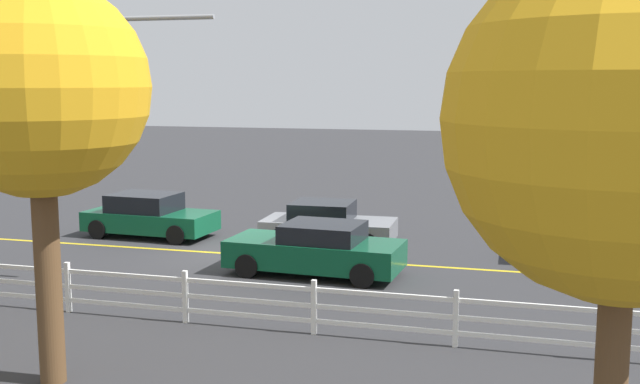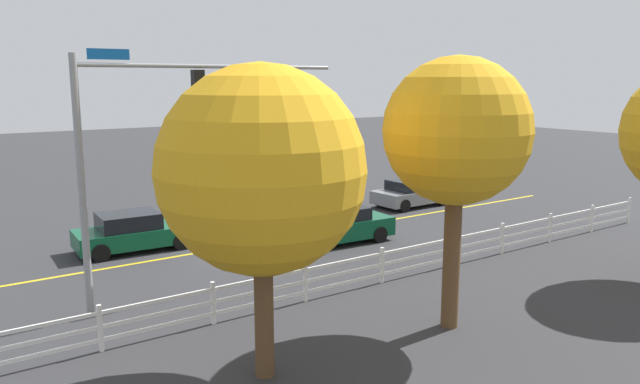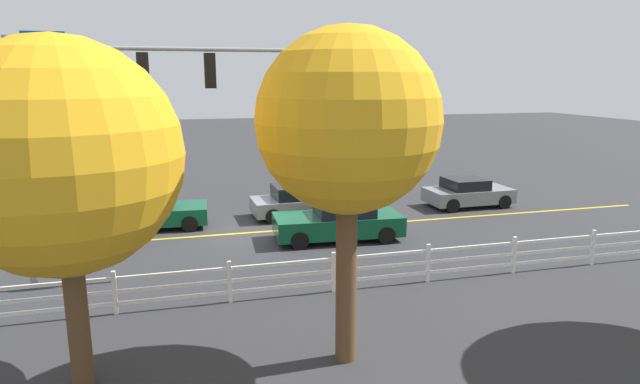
{
  "view_description": "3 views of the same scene",
  "coord_description": "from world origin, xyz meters",
  "px_view_note": "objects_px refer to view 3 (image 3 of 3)",
  "views": [
    {
      "loc": [
        -8.59,
        21.07,
        5.18
      ],
      "look_at": [
        -3.08,
        1.05,
        2.16
      ],
      "focal_mm": 42.81,
      "sensor_mm": 36.0,
      "label": 1
    },
    {
      "loc": [
        10.58,
        20.53,
        6.34
      ],
      "look_at": [
        -2.77,
        1.3,
        2.01
      ],
      "focal_mm": 34.32,
      "sensor_mm": 36.0,
      "label": 2
    },
    {
      "loc": [
        2.5,
        20.19,
        5.92
      ],
      "look_at": [
        -2.74,
        0.55,
        1.59
      ],
      "focal_mm": 30.29,
      "sensor_mm": 36.0,
      "label": 3
    }
  ],
  "objects_px": {
    "car_0": "(339,221)",
    "tree_0": "(61,158)",
    "car_3": "(467,193)",
    "tree_2": "(348,123)",
    "car_2": "(151,211)",
    "car_1": "(299,201)"
  },
  "relations": [
    {
      "from": "car_0",
      "to": "tree_0",
      "type": "xyz_separation_m",
      "value": [
        7.68,
        8.01,
        3.81
      ]
    },
    {
      "from": "car_2",
      "to": "car_0",
      "type": "bearing_deg",
      "value": -23.64
    },
    {
      "from": "car_0",
      "to": "car_3",
      "type": "height_order",
      "value": "car_0"
    },
    {
      "from": "tree_0",
      "to": "tree_2",
      "type": "distance_m",
      "value": 5.32
    },
    {
      "from": "car_3",
      "to": "car_2",
      "type": "bearing_deg",
      "value": 178.93
    },
    {
      "from": "car_0",
      "to": "tree_2",
      "type": "relative_size",
      "value": 0.69
    },
    {
      "from": "car_3",
      "to": "tree_0",
      "type": "height_order",
      "value": "tree_0"
    },
    {
      "from": "car_1",
      "to": "car_2",
      "type": "relative_size",
      "value": 0.96
    },
    {
      "from": "car_0",
      "to": "car_3",
      "type": "relative_size",
      "value": 1.21
    },
    {
      "from": "car_0",
      "to": "tree_0",
      "type": "bearing_deg",
      "value": 49.44
    },
    {
      "from": "car_0",
      "to": "tree_2",
      "type": "height_order",
      "value": "tree_2"
    },
    {
      "from": "car_1",
      "to": "car_0",
      "type": "bearing_deg",
      "value": -81.44
    },
    {
      "from": "car_1",
      "to": "car_3",
      "type": "distance_m",
      "value": 8.0
    },
    {
      "from": "car_3",
      "to": "tree_2",
      "type": "bearing_deg",
      "value": -130.59
    },
    {
      "from": "car_0",
      "to": "tree_2",
      "type": "bearing_deg",
      "value": 77.29
    },
    {
      "from": "car_2",
      "to": "tree_0",
      "type": "distance_m",
      "value": 12.08
    },
    {
      "from": "car_0",
      "to": "car_3",
      "type": "xyz_separation_m",
      "value": [
        -7.32,
        -3.48,
        -0.04
      ]
    },
    {
      "from": "car_0",
      "to": "car_3",
      "type": "bearing_deg",
      "value": -151.32
    },
    {
      "from": "car_1",
      "to": "tree_0",
      "type": "relative_size",
      "value": 0.63
    },
    {
      "from": "car_1",
      "to": "tree_0",
      "type": "bearing_deg",
      "value": -122.79
    },
    {
      "from": "car_3",
      "to": "tree_2",
      "type": "distance_m",
      "value": 15.97
    },
    {
      "from": "car_0",
      "to": "car_2",
      "type": "height_order",
      "value": "car_2"
    }
  ]
}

